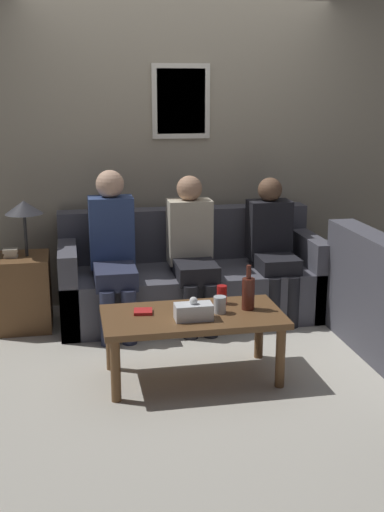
{
  "coord_description": "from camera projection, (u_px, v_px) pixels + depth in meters",
  "views": [
    {
      "loc": [
        -0.93,
        -4.42,
        1.81
      ],
      "look_at": [
        -0.1,
        -0.12,
        0.66
      ],
      "focal_mm": 45.0,
      "sensor_mm": 36.0,
      "label": 1
    }
  ],
  "objects": [
    {
      "name": "wine_bottle",
      "position": [
        248.0,
        293.0,
        4.08
      ],
      "size": [
        0.08,
        0.08,
        0.29
      ],
      "color": "#562319",
      "rests_on": "coffee_table"
    },
    {
      "name": "person_middle",
      "position": [
        192.0,
        247.0,
        4.96
      ],
      "size": [
        0.34,
        0.62,
        1.15
      ],
      "color": "black",
      "rests_on": "ground_plane"
    },
    {
      "name": "tissue_box",
      "position": [
        193.0,
        311.0,
        3.91
      ],
      "size": [
        0.23,
        0.12,
        0.15
      ],
      "color": "silver",
      "rests_on": "coffee_table"
    },
    {
      "name": "coffee_table",
      "position": [
        193.0,
        323.0,
        4.04
      ],
      "size": [
        1.13,
        0.58,
        0.43
      ],
      "color": "brown",
      "rests_on": "ground_plane"
    },
    {
      "name": "ground_plane",
      "position": [
        202.0,
        336.0,
        4.82
      ],
      "size": [
        16.0,
        16.0,
        0.0
      ],
      "primitive_type": "plane",
      "color": "beige"
    },
    {
      "name": "side_table_with_lamp",
      "position": [
        22.0,
        286.0,
        4.92
      ],
      "size": [
        0.43,
        0.43,
        1.0
      ],
      "color": "brown",
      "rests_on": "ground_plane"
    },
    {
      "name": "book_stack",
      "position": [
        143.0,
        312.0,
        4.03
      ],
      "size": [
        0.13,
        0.12,
        0.02
      ],
      "color": "red",
      "rests_on": "coffee_table"
    },
    {
      "name": "wall_back",
      "position": [
        180.0,
        150.0,
        5.39
      ],
      "size": [
        9.0,
        0.08,
        2.6
      ],
      "color": "#9E937F",
      "rests_on": "ground_plane"
    },
    {
      "name": "drinking_glass",
      "position": [
        220.0,
        305.0,
        4.03
      ],
      "size": [
        0.08,
        0.08,
        0.11
      ],
      "color": "silver",
      "rests_on": "coffee_table"
    },
    {
      "name": "person_right",
      "position": [
        272.0,
        244.0,
        5.13
      ],
      "size": [
        0.34,
        0.57,
        1.12
      ],
      "color": "black",
      "rests_on": "ground_plane"
    },
    {
      "name": "person_left",
      "position": [
        113.0,
        247.0,
        4.86
      ],
      "size": [
        0.34,
        0.66,
        1.21
      ],
      "color": "#2D334C",
      "rests_on": "ground_plane"
    },
    {
      "name": "couch_main",
      "position": [
        190.0,
        279.0,
        5.22
      ],
      "size": [
        2.09,
        0.83,
        0.84
      ],
      "color": "#4C4C56",
      "rests_on": "ground_plane"
    },
    {
      "name": "soda_can",
      "position": [
        222.0,
        295.0,
        4.2
      ],
      "size": [
        0.07,
        0.07,
        0.12
      ],
      "color": "red",
      "rests_on": "coffee_table"
    }
  ]
}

